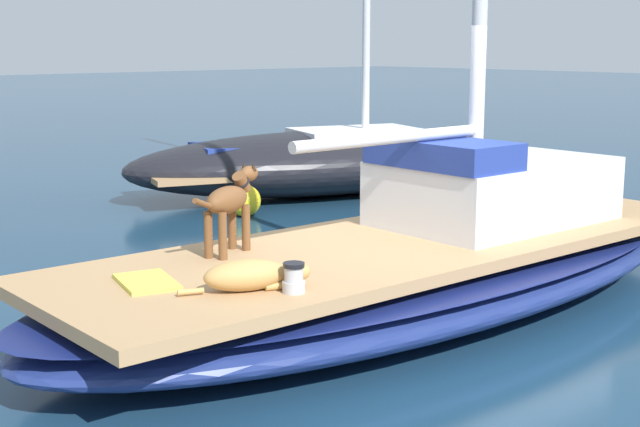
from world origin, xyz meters
The scene contains 9 objects.
ground_plane centered at (0.00, 0.00, 0.00)m, with size 120.00×120.00×0.00m, color navy.
sailboat_main centered at (0.00, 0.00, 0.34)m, with size 2.67×7.29×0.66m.
cabin_house centered at (0.03, 1.12, 1.01)m, with size 1.45×2.25×0.84m.
dog_tan centered at (0.44, -2.02, 0.77)m, with size 0.46×0.91×0.22m.
dog_brown centered at (-0.57, -1.47, 1.08)m, with size 0.45×0.89×0.70m.
deck_winch centered at (0.68, -1.84, 0.76)m, with size 0.16×0.16×0.21m.
deck_towel centered at (-0.19, -2.48, 0.68)m, with size 0.56×0.36×0.03m, color #D8D14C.
moored_boat_port_side centered at (-5.17, 3.71, 0.55)m, with size 4.15×6.85×8.36m.
mooring_buoy centered at (-4.49, 1.58, 0.22)m, with size 0.44×0.44×0.44m, color yellow.
Camera 1 is at (5.25, -5.63, 2.35)m, focal length 50.30 mm.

